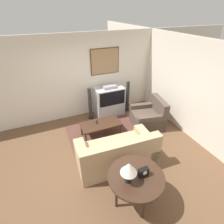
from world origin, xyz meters
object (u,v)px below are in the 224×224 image
Objects in this scene: console_table at (136,178)px; speaker_tower_left at (90,104)px; tv at (109,101)px; couch at (117,153)px; mantel_clock at (143,172)px; armchair at (149,117)px; table_lamp at (129,168)px; speaker_tower_right at (127,97)px; coffee_table at (101,125)px.

console_table is 0.90× the size of speaker_tower_left.
tv is 0.57× the size of couch.
mantel_clock is (-0.73, -3.31, 0.33)m from tv.
armchair is 2.75m from mantel_clock.
table_lamp is 3.74m from speaker_tower_right.
speaker_tower_right is at bearing 36.35° from coffee_table.
speaker_tower_right is at bearing 64.61° from console_table.
speaker_tower_right is (1.39, 0.00, 0.00)m from speaker_tower_left.
tv is at bearing 72.74° from table_lamp.
table_lamp reaches higher than console_table.
speaker_tower_right reaches higher than tv.
console_table is (-0.13, -2.21, 0.30)m from coffee_table.
speaker_tower_left reaches higher than couch.
table_lamp is (-0.32, -2.24, 0.69)m from coffee_table.
console_table is (-0.84, -3.27, 0.18)m from tv.
couch is 1.66× the size of coffee_table.
table_lamp reaches higher than mantel_clock.
table_lamp is at bearing 179.86° from mantel_clock.
speaker_tower_right reaches higher than coffee_table.
couch is 1.88× the size of console_table.
table_lamp is at bearing -98.07° from coffee_table.
speaker_tower_right reaches higher than couch.
speaker_tower_left is at bearing 180.00° from speaker_tower_right.
tv is 3.51m from table_lamp.
mantel_clock is at bearing -0.14° from table_lamp.
armchair is 0.98× the size of speaker_tower_right.
speaker_tower_left is (0.04, 2.20, 0.21)m from couch.
speaker_tower_right reaches higher than mantel_clock.
couch is 1.74× the size of armchair.
armchair is 6.12× the size of mantel_clock.
couch is 1.70× the size of speaker_tower_left.
table_lamp is 0.38m from mantel_clock.
couch is at bearing -90.96° from speaker_tower_left.
coffee_table is 6.40× the size of mantel_clock.
speaker_tower_left is at bearing -177.70° from tv.
armchair is at bearing 48.55° from table_lamp.
couch is at bearing -108.19° from tv.
couch is at bearing 90.28° from mantel_clock.
armchair is 1.16m from speaker_tower_right.
mantel_clock is 3.29m from speaker_tower_left.
couch reaches higher than console_table.
speaker_tower_left reaches higher than coffee_table.
coffee_table is at bearing -143.65° from speaker_tower_right.
speaker_tower_right is (1.42, 3.28, -0.32)m from mantel_clock.
couch is (-0.73, -2.23, -0.19)m from tv.
tv is 1.08× the size of console_table.
console_table is at bearing 162.92° from mantel_clock.
tv is 0.96× the size of coffee_table.
coffee_table is (-1.59, 0.09, 0.10)m from armchair.
console_table is at bearing -115.39° from speaker_tower_right.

